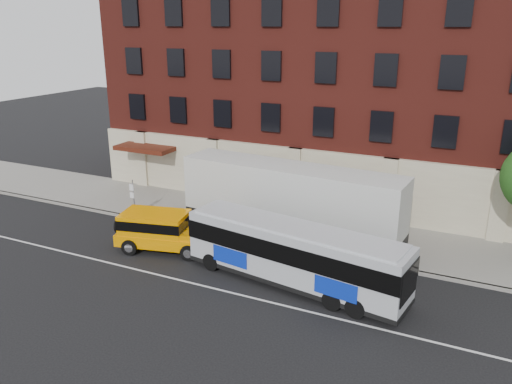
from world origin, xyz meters
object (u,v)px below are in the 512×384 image
at_px(shipping_container, 290,203).
at_px(city_bus, 294,253).
at_px(yellow_suv, 161,229).
at_px(sign_pole, 133,196).

bearing_deg(shipping_container, city_bus, -66.20).
bearing_deg(yellow_suv, city_bus, -4.70).
xyz_separation_m(city_bus, shipping_container, (-2.21, 5.02, 0.47)).
bearing_deg(shipping_container, yellow_suv, -142.37).
bearing_deg(yellow_suv, shipping_container, 37.63).
height_order(sign_pole, yellow_suv, sign_pole).
bearing_deg(sign_pole, city_bus, -17.00).
relative_size(city_bus, yellow_suv, 1.98).
xyz_separation_m(sign_pole, yellow_suv, (4.26, -3.06, -0.28)).
relative_size(sign_pole, yellow_suv, 0.45).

